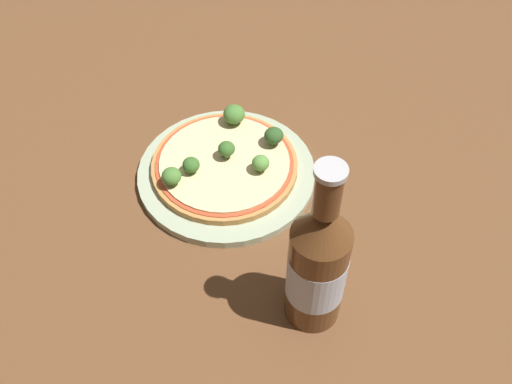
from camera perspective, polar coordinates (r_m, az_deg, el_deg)
name	(u,v)px	position (r m, az deg, el deg)	size (l,w,h in m)	color
ground_plane	(243,172)	(0.84, -1.22, 1.94)	(3.00, 3.00, 0.00)	brown
plate	(227,173)	(0.83, -2.82, 1.78)	(0.25, 0.25, 0.01)	#A3B293
pizza	(225,165)	(0.82, -3.01, 2.63)	(0.20, 0.20, 0.01)	#B77F42
broccoli_floret_0	(172,176)	(0.79, -8.05, 1.50)	(0.03, 0.03, 0.03)	#6B8E51
broccoli_floret_1	(227,149)	(0.81, -2.83, 4.12)	(0.02, 0.02, 0.03)	#6B8E51
broccoli_floret_2	(275,137)	(0.83, 1.83, 5.27)	(0.03, 0.03, 0.03)	#6B8E51
broccoli_floret_3	(191,165)	(0.80, -6.20, 2.58)	(0.02, 0.02, 0.02)	#6B8E51
broccoli_floret_4	(261,163)	(0.80, 0.45, 2.77)	(0.02, 0.02, 0.03)	#6B8E51
broccoli_floret_5	(234,114)	(0.86, -2.10, 7.41)	(0.03, 0.03, 0.03)	#6B8E51
beer_bottle	(318,265)	(0.64, 5.89, -6.91)	(0.06, 0.06, 0.24)	#563319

